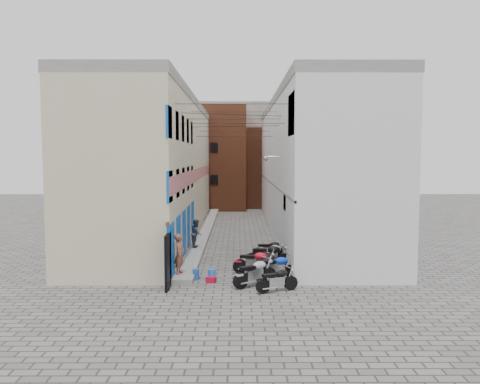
{
  "coord_description": "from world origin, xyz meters",
  "views": [
    {
      "loc": [
        0.26,
        -18.55,
        5.26
      ],
      "look_at": [
        0.36,
        10.35,
        3.0
      ],
      "focal_mm": 35.0,
      "sensor_mm": 36.0,
      "label": 1
    }
  ],
  "objects_px": {
    "motorcycle_c": "(277,266)",
    "motorcycle_f": "(272,252)",
    "person_b": "(197,233)",
    "water_jug_far": "(196,274)",
    "red_crate": "(211,280)",
    "motorcycle_e": "(269,254)",
    "water_jug_near": "(212,275)",
    "motorcycle_g": "(271,249)",
    "motorcycle_a": "(277,279)",
    "motorcycle_d": "(256,261)",
    "person_a": "(180,254)",
    "motorcycle_b": "(255,271)"
  },
  "relations": [
    {
      "from": "motorcycle_c",
      "to": "motorcycle_f",
      "type": "xyz_separation_m",
      "value": [
        0.03,
        3.15,
        -0.07
      ]
    },
    {
      "from": "motorcycle_e",
      "to": "person_a",
      "type": "bearing_deg",
      "value": -57.31
    },
    {
      "from": "motorcycle_b",
      "to": "motorcycle_g",
      "type": "xyz_separation_m",
      "value": [
        0.97,
        4.95,
        -0.07
      ]
    },
    {
      "from": "motorcycle_f",
      "to": "person_b",
      "type": "bearing_deg",
      "value": -161.05
    },
    {
      "from": "motorcycle_c",
      "to": "person_a",
      "type": "height_order",
      "value": "person_a"
    },
    {
      "from": "motorcycle_a",
      "to": "motorcycle_b",
      "type": "distance_m",
      "value": 1.16
    },
    {
      "from": "motorcycle_c",
      "to": "motorcycle_e",
      "type": "xyz_separation_m",
      "value": [
        -0.2,
        2.19,
        0.04
      ]
    },
    {
      "from": "motorcycle_a",
      "to": "person_b",
      "type": "height_order",
      "value": "person_b"
    },
    {
      "from": "motorcycle_b",
      "to": "water_jug_near",
      "type": "relative_size",
      "value": 4.12
    },
    {
      "from": "motorcycle_e",
      "to": "water_jug_far",
      "type": "distance_m",
      "value": 3.89
    },
    {
      "from": "motorcycle_e",
      "to": "water_jug_near",
      "type": "relative_size",
      "value": 4.28
    },
    {
      "from": "motorcycle_b",
      "to": "motorcycle_e",
      "type": "height_order",
      "value": "motorcycle_e"
    },
    {
      "from": "motorcycle_a",
      "to": "water_jug_near",
      "type": "relative_size",
      "value": 3.51
    },
    {
      "from": "motorcycle_f",
      "to": "water_jug_far",
      "type": "distance_m",
      "value": 4.64
    },
    {
      "from": "motorcycle_a",
      "to": "water_jug_near",
      "type": "distance_m",
      "value": 3.07
    },
    {
      "from": "motorcycle_c",
      "to": "motorcycle_f",
      "type": "height_order",
      "value": "motorcycle_c"
    },
    {
      "from": "motorcycle_b",
      "to": "water_jug_near",
      "type": "bearing_deg",
      "value": -148.72
    },
    {
      "from": "motorcycle_b",
      "to": "motorcycle_e",
      "type": "distance_m",
      "value": 3.22
    },
    {
      "from": "motorcycle_e",
      "to": "water_jug_near",
      "type": "height_order",
      "value": "motorcycle_e"
    },
    {
      "from": "motorcycle_c",
      "to": "water_jug_far",
      "type": "bearing_deg",
      "value": -101.59
    },
    {
      "from": "motorcycle_b",
      "to": "motorcycle_c",
      "type": "height_order",
      "value": "motorcycle_b"
    },
    {
      "from": "motorcycle_b",
      "to": "motorcycle_g",
      "type": "bearing_deg",
      "value": 133.9
    },
    {
      "from": "motorcycle_d",
      "to": "motorcycle_f",
      "type": "height_order",
      "value": "motorcycle_d"
    },
    {
      "from": "motorcycle_f",
      "to": "red_crate",
      "type": "distance_m",
      "value": 4.53
    },
    {
      "from": "motorcycle_e",
      "to": "motorcycle_g",
      "type": "distance_m",
      "value": 1.84
    },
    {
      "from": "motorcycle_b",
      "to": "person_a",
      "type": "relative_size",
      "value": 1.24
    },
    {
      "from": "motorcycle_b",
      "to": "water_jug_far",
      "type": "xyz_separation_m",
      "value": [
        -2.48,
        1.0,
        -0.38
      ]
    },
    {
      "from": "motorcycle_f",
      "to": "motorcycle_b",
      "type": "bearing_deg",
      "value": -50.02
    },
    {
      "from": "motorcycle_a",
      "to": "person_a",
      "type": "relative_size",
      "value": 1.05
    },
    {
      "from": "motorcycle_a",
      "to": "motorcycle_d",
      "type": "xyz_separation_m",
      "value": [
        -0.73,
        2.76,
        0.07
      ]
    },
    {
      "from": "water_jug_far",
      "to": "red_crate",
      "type": "height_order",
      "value": "water_jug_far"
    },
    {
      "from": "motorcycle_a",
      "to": "red_crate",
      "type": "relative_size",
      "value": 4.75
    },
    {
      "from": "motorcycle_f",
      "to": "person_a",
      "type": "bearing_deg",
      "value": -90.21
    },
    {
      "from": "person_a",
      "to": "motorcycle_e",
      "type": "bearing_deg",
      "value": -53.34
    },
    {
      "from": "motorcycle_d",
      "to": "motorcycle_g",
      "type": "bearing_deg",
      "value": 168.92
    },
    {
      "from": "motorcycle_a",
      "to": "motorcycle_g",
      "type": "distance_m",
      "value": 5.76
    },
    {
      "from": "water_jug_far",
      "to": "motorcycle_f",
      "type": "bearing_deg",
      "value": 41.84
    },
    {
      "from": "motorcycle_c",
      "to": "person_b",
      "type": "bearing_deg",
      "value": -156.77
    },
    {
      "from": "motorcycle_c",
      "to": "person_a",
      "type": "xyz_separation_m",
      "value": [
        -4.11,
        0.09,
        0.5
      ]
    },
    {
      "from": "motorcycle_a",
      "to": "motorcycle_f",
      "type": "distance_m",
      "value": 4.9
    },
    {
      "from": "motorcycle_a",
      "to": "water_jug_far",
      "type": "bearing_deg",
      "value": -142.1
    },
    {
      "from": "person_b",
      "to": "motorcycle_e",
      "type": "bearing_deg",
      "value": -132.91
    },
    {
      "from": "motorcycle_c",
      "to": "person_a",
      "type": "bearing_deg",
      "value": -101.81
    },
    {
      "from": "motorcycle_c",
      "to": "water_jug_near",
      "type": "relative_size",
      "value": 4.03
    },
    {
      "from": "water_jug_near",
      "to": "person_b",
      "type": "bearing_deg",
      "value": 101.13
    },
    {
      "from": "motorcycle_g",
      "to": "motorcycle_b",
      "type": "bearing_deg",
      "value": -10.44
    },
    {
      "from": "motorcycle_d",
      "to": "person_b",
      "type": "bearing_deg",
      "value": -142.38
    },
    {
      "from": "motorcycle_e",
      "to": "water_jug_far",
      "type": "bearing_deg",
      "value": -52.1
    },
    {
      "from": "motorcycle_f",
      "to": "motorcycle_g",
      "type": "bearing_deg",
      "value": 143.3
    },
    {
      "from": "motorcycle_e",
      "to": "motorcycle_g",
      "type": "height_order",
      "value": "motorcycle_e"
    }
  ]
}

